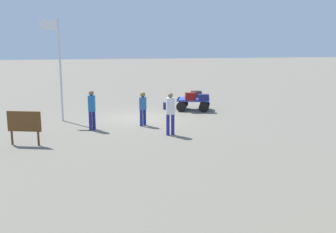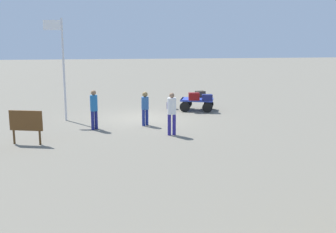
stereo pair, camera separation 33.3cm
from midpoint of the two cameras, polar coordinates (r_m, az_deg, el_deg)
ground_plane at (r=19.89m, az=-3.11°, el=-0.23°), size 120.00×120.00×0.00m
luggage_cart at (r=22.01m, az=4.56°, el=2.08°), size 2.08×1.76×0.65m
suitcase_navy at (r=21.45m, az=6.07°, el=2.74°), size 0.60×0.46×0.32m
suitcase_dark at (r=22.63m, az=5.06°, el=3.22°), size 0.57×0.46×0.34m
suitcase_olive at (r=21.45m, az=4.18°, el=2.88°), size 0.60×0.41×0.40m
suitcase_tan at (r=22.34m, az=0.91°, el=1.54°), size 0.49×0.31×0.39m
worker_lead at (r=16.15m, az=1.13°, el=0.90°), size 0.36×0.36×1.75m
worker_trailing at (r=18.01m, az=-2.77°, el=1.51°), size 0.46×0.46×1.56m
worker_supervisor at (r=17.43m, az=-10.02°, el=1.34°), size 0.45×0.45×1.73m
flagpole at (r=19.53m, az=-14.51°, el=7.53°), size 0.89×0.11×4.84m
signboard at (r=15.63m, az=-19.11°, el=-0.80°), size 1.25×0.41×1.28m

